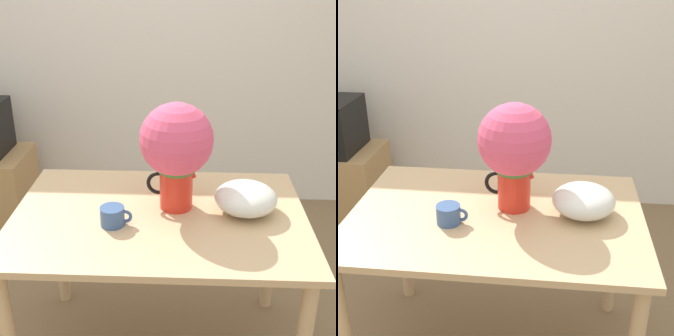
% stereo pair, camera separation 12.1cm
% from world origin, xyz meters
% --- Properties ---
extents(wall_back, '(8.00, 0.05, 2.60)m').
position_xyz_m(wall_back, '(0.00, 1.80, 1.30)').
color(wall_back, silver).
rests_on(wall_back, ground_plane).
extents(table, '(1.26, 0.88, 0.79)m').
position_xyz_m(table, '(0.08, 0.11, 0.68)').
color(table, tan).
rests_on(table, ground_plane).
extents(flower_vase, '(0.31, 0.31, 0.47)m').
position_xyz_m(flower_vase, '(0.15, 0.17, 1.07)').
color(flower_vase, red).
rests_on(flower_vase, table).
extents(coffee_mug, '(0.13, 0.10, 0.08)m').
position_xyz_m(coffee_mug, '(-0.10, 0.01, 0.83)').
color(coffee_mug, '#385689').
rests_on(coffee_mug, table).
extents(white_bowl, '(0.27, 0.27, 0.13)m').
position_xyz_m(white_bowl, '(0.45, 0.14, 0.86)').
color(white_bowl, silver).
rests_on(white_bowl, table).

